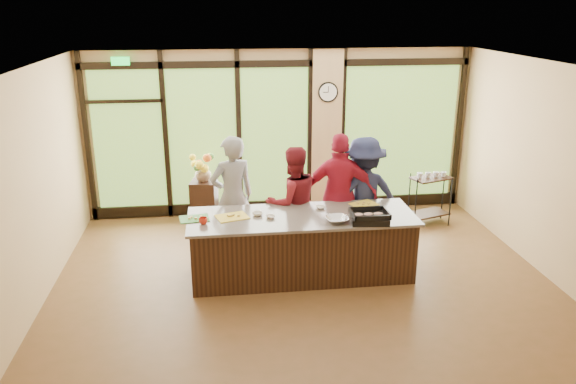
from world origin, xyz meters
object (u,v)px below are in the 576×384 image
object	(u,v)px
island_base	(302,247)
cook_left	(232,197)
roasting_pan	(369,219)
flower_stand	(205,205)
bar_cart	(430,193)
cook_right	(364,195)

from	to	relation	value
island_base	cook_left	size ratio (longest dim) A/B	1.62
roasting_pan	flower_stand	distance (m)	3.31
flower_stand	island_base	bearing A→B (deg)	-44.82
cook_left	island_base	bearing A→B (deg)	119.76
roasting_pan	bar_cart	xyz separation A→B (m)	(1.68, 2.07, -0.40)
cook_left	bar_cart	world-z (taller)	cook_left
cook_right	roasting_pan	xyz separation A→B (m)	(-0.21, -1.11, 0.05)
cook_left	cook_right	size ratio (longest dim) A/B	1.04
island_base	cook_left	bearing A→B (deg)	138.76
cook_right	bar_cart	distance (m)	1.80
roasting_pan	cook_right	bearing A→B (deg)	86.44
cook_left	roasting_pan	distance (m)	2.18
island_base	roasting_pan	world-z (taller)	roasting_pan
island_base	cook_right	bearing A→B (deg)	34.89
cook_right	bar_cart	bearing A→B (deg)	-154.90
cook_left	roasting_pan	world-z (taller)	cook_left
cook_left	cook_right	distance (m)	2.03
cook_right	roasting_pan	world-z (taller)	cook_right
island_base	cook_left	distance (m)	1.36
cook_left	bar_cart	xyz separation A→B (m)	(3.51, 0.89, -0.39)
roasting_pan	bar_cart	bearing A→B (deg)	57.95
island_base	flower_stand	distance (m)	2.43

